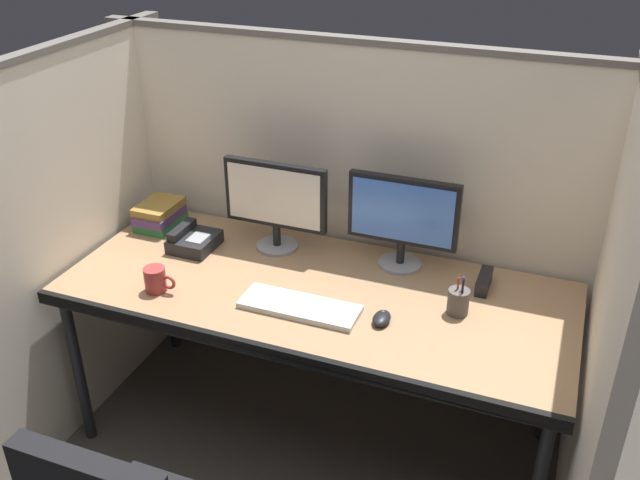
{
  "coord_description": "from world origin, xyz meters",
  "views": [
    {
      "loc": [
        0.81,
        -1.75,
        2.14
      ],
      "look_at": [
        0.0,
        0.35,
        0.92
      ],
      "focal_mm": 39.18,
      "sensor_mm": 36.0,
      "label": 1
    }
  ],
  "objects_px": {
    "coffee_mug": "(156,280)",
    "book_stack": "(160,215)",
    "computer_mouse": "(382,318)",
    "desk": "(314,301)",
    "pen_cup": "(458,302)",
    "monitor_right": "(403,216)",
    "red_stapler": "(484,281)",
    "keyboard_main": "(299,307)",
    "monitor_left": "(275,200)",
    "desk_phone": "(193,240)"
  },
  "relations": [
    {
      "from": "desk_phone",
      "to": "coffee_mug",
      "type": "relative_size",
      "value": 1.51
    },
    {
      "from": "monitor_left",
      "to": "keyboard_main",
      "type": "distance_m",
      "value": 0.51
    },
    {
      "from": "keyboard_main",
      "to": "monitor_right",
      "type": "bearing_deg",
      "value": 59.4
    },
    {
      "from": "monitor_left",
      "to": "red_stapler",
      "type": "height_order",
      "value": "monitor_left"
    },
    {
      "from": "desk",
      "to": "monitor_right",
      "type": "relative_size",
      "value": 4.42
    },
    {
      "from": "book_stack",
      "to": "red_stapler",
      "type": "distance_m",
      "value": 1.4
    },
    {
      "from": "computer_mouse",
      "to": "desk",
      "type": "bearing_deg",
      "value": 159.62
    },
    {
      "from": "keyboard_main",
      "to": "coffee_mug",
      "type": "relative_size",
      "value": 3.41
    },
    {
      "from": "monitor_right",
      "to": "pen_cup",
      "type": "xyz_separation_m",
      "value": [
        0.28,
        -0.25,
        -0.17
      ]
    },
    {
      "from": "desk",
      "to": "desk_phone",
      "type": "relative_size",
      "value": 10.0
    },
    {
      "from": "keyboard_main",
      "to": "pen_cup",
      "type": "xyz_separation_m",
      "value": [
        0.53,
        0.18,
        0.04
      ]
    },
    {
      "from": "book_stack",
      "to": "pen_cup",
      "type": "distance_m",
      "value": 1.36
    },
    {
      "from": "monitor_right",
      "to": "computer_mouse",
      "type": "height_order",
      "value": "monitor_right"
    },
    {
      "from": "monitor_left",
      "to": "computer_mouse",
      "type": "height_order",
      "value": "monitor_left"
    },
    {
      "from": "desk_phone",
      "to": "book_stack",
      "type": "xyz_separation_m",
      "value": [
        -0.23,
        0.12,
        0.02
      ]
    },
    {
      "from": "book_stack",
      "to": "coffee_mug",
      "type": "bearing_deg",
      "value": -58.93
    },
    {
      "from": "desk",
      "to": "pen_cup",
      "type": "xyz_separation_m",
      "value": [
        0.53,
        0.04,
        0.1
      ]
    },
    {
      "from": "monitor_left",
      "to": "red_stapler",
      "type": "xyz_separation_m",
      "value": [
        0.85,
        -0.0,
        -0.19
      ]
    },
    {
      "from": "coffee_mug",
      "to": "monitor_right",
      "type": "bearing_deg",
      "value": 32.46
    },
    {
      "from": "computer_mouse",
      "to": "pen_cup",
      "type": "height_order",
      "value": "pen_cup"
    },
    {
      "from": "monitor_left",
      "to": "computer_mouse",
      "type": "bearing_deg",
      "value": -32.64
    },
    {
      "from": "computer_mouse",
      "to": "coffee_mug",
      "type": "relative_size",
      "value": 0.76
    },
    {
      "from": "monitor_left",
      "to": "coffee_mug",
      "type": "relative_size",
      "value": 3.41
    },
    {
      "from": "coffee_mug",
      "to": "book_stack",
      "type": "bearing_deg",
      "value": 121.07
    },
    {
      "from": "monitor_right",
      "to": "pen_cup",
      "type": "bearing_deg",
      "value": -41.85
    },
    {
      "from": "coffee_mug",
      "to": "red_stapler",
      "type": "height_order",
      "value": "coffee_mug"
    },
    {
      "from": "book_stack",
      "to": "keyboard_main",
      "type": "bearing_deg",
      "value": -25.0
    },
    {
      "from": "keyboard_main",
      "to": "coffee_mug",
      "type": "xyz_separation_m",
      "value": [
        -0.54,
        -0.08,
        0.04
      ]
    },
    {
      "from": "pen_cup",
      "to": "monitor_left",
      "type": "bearing_deg",
      "value": 165.37
    },
    {
      "from": "monitor_left",
      "to": "book_stack",
      "type": "xyz_separation_m",
      "value": [
        -0.55,
        -0.01,
        -0.16
      ]
    },
    {
      "from": "computer_mouse",
      "to": "book_stack",
      "type": "bearing_deg",
      "value": 162.46
    },
    {
      "from": "keyboard_main",
      "to": "red_stapler",
      "type": "distance_m",
      "value": 0.7
    },
    {
      "from": "desk",
      "to": "computer_mouse",
      "type": "bearing_deg",
      "value": -20.38
    },
    {
      "from": "computer_mouse",
      "to": "book_stack",
      "type": "relative_size",
      "value": 0.44
    },
    {
      "from": "monitor_right",
      "to": "computer_mouse",
      "type": "bearing_deg",
      "value": -83.6
    },
    {
      "from": "computer_mouse",
      "to": "red_stapler",
      "type": "height_order",
      "value": "red_stapler"
    },
    {
      "from": "desk",
      "to": "keyboard_main",
      "type": "height_order",
      "value": "keyboard_main"
    },
    {
      "from": "keyboard_main",
      "to": "desk_phone",
      "type": "xyz_separation_m",
      "value": [
        -0.58,
        0.26,
        0.02
      ]
    },
    {
      "from": "coffee_mug",
      "to": "pen_cup",
      "type": "bearing_deg",
      "value": 13.42
    },
    {
      "from": "keyboard_main",
      "to": "computer_mouse",
      "type": "height_order",
      "value": "computer_mouse"
    },
    {
      "from": "pen_cup",
      "to": "computer_mouse",
      "type": "bearing_deg",
      "value": -147.1
    },
    {
      "from": "computer_mouse",
      "to": "book_stack",
      "type": "xyz_separation_m",
      "value": [
        -1.11,
        0.35,
        0.04
      ]
    },
    {
      "from": "computer_mouse",
      "to": "desk_phone",
      "type": "xyz_separation_m",
      "value": [
        -0.88,
        0.23,
        0.02
      ]
    },
    {
      "from": "desk",
      "to": "pen_cup",
      "type": "distance_m",
      "value": 0.54
    },
    {
      "from": "monitor_right",
      "to": "book_stack",
      "type": "height_order",
      "value": "monitor_right"
    },
    {
      "from": "computer_mouse",
      "to": "red_stapler",
      "type": "bearing_deg",
      "value": 50.42
    },
    {
      "from": "pen_cup",
      "to": "red_stapler",
      "type": "bearing_deg",
      "value": 73.86
    },
    {
      "from": "pen_cup",
      "to": "monitor_right",
      "type": "bearing_deg",
      "value": 138.15
    },
    {
      "from": "monitor_right",
      "to": "coffee_mug",
      "type": "xyz_separation_m",
      "value": [
        -0.79,
        -0.5,
        -0.17
      ]
    },
    {
      "from": "desk",
      "to": "monitor_right",
      "type": "distance_m",
      "value": 0.47
    }
  ]
}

